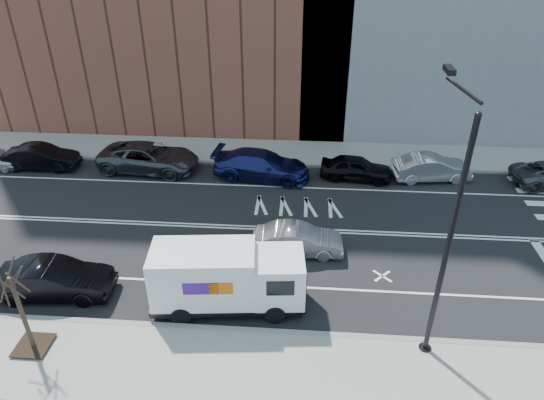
# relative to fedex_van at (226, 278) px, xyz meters

# --- Properties ---
(ground) EXTENTS (120.00, 120.00, 0.00)m
(ground) POSITION_rel_fedex_van_xyz_m (0.39, 5.60, -1.43)
(ground) COLOR black
(ground) RESTS_ON ground
(sidewalk_near) EXTENTS (44.00, 3.60, 0.15)m
(sidewalk_near) POSITION_rel_fedex_van_xyz_m (0.39, -3.20, -1.35)
(sidewalk_near) COLOR gray
(sidewalk_near) RESTS_ON ground
(sidewalk_far) EXTENTS (44.00, 3.60, 0.15)m
(sidewalk_far) POSITION_rel_fedex_van_xyz_m (0.39, 14.40, -1.35)
(sidewalk_far) COLOR gray
(sidewalk_far) RESTS_ON ground
(curb_near) EXTENTS (44.00, 0.25, 0.17)m
(curb_near) POSITION_rel_fedex_van_xyz_m (0.39, -1.40, -1.34)
(curb_near) COLOR gray
(curb_near) RESTS_ON ground
(curb_far) EXTENTS (44.00, 0.25, 0.17)m
(curb_far) POSITION_rel_fedex_van_xyz_m (0.39, 12.60, -1.34)
(curb_far) COLOR gray
(curb_far) RESTS_ON ground
(road_markings) EXTENTS (40.00, 8.60, 0.01)m
(road_markings) POSITION_rel_fedex_van_xyz_m (0.39, 5.60, -1.42)
(road_markings) COLOR white
(road_markings) RESTS_ON ground
(streetlight) EXTENTS (0.44, 4.02, 9.34)m
(streetlight) POSITION_rel_fedex_van_xyz_m (7.39, -1.31, 3.65)
(streetlight) COLOR black
(streetlight) RESTS_ON ground
(street_tree) EXTENTS (1.20, 1.20, 3.75)m
(street_tree) POSITION_rel_fedex_van_xyz_m (-6.61, -2.80, 0.02)
(street_tree) COLOR black
(street_tree) RESTS_ON ground
(fedex_van) EXTENTS (6.12, 2.59, 2.72)m
(fedex_van) POSITION_rel_fedex_van_xyz_m (0.00, 0.00, 0.00)
(fedex_van) COLOR black
(fedex_van) RESTS_ON ground
(far_parked_b) EXTENTS (4.45, 1.61, 1.46)m
(far_parked_b) POSITION_rel_fedex_van_xyz_m (-13.21, 11.20, -0.70)
(far_parked_b) COLOR black
(far_parked_b) RESTS_ON ground
(far_parked_c) EXTENTS (6.17, 3.26, 1.66)m
(far_parked_c) POSITION_rel_fedex_van_xyz_m (-6.57, 11.44, -0.60)
(far_parked_c) COLOR #424348
(far_parked_c) RESTS_ON ground
(far_parked_d) EXTENTS (5.91, 3.01, 1.64)m
(far_parked_d) POSITION_rel_fedex_van_xyz_m (0.32, 10.97, -0.61)
(far_parked_d) COLOR navy
(far_parked_d) RESTS_ON ground
(far_parked_e) EXTENTS (4.31, 2.13, 1.41)m
(far_parked_e) POSITION_rel_fedex_van_xyz_m (5.86, 11.23, -0.72)
(far_parked_e) COLOR black
(far_parked_e) RESTS_ON ground
(far_parked_f) EXTENTS (4.70, 2.18, 1.49)m
(far_parked_f) POSITION_rel_fedex_van_xyz_m (10.24, 11.52, -0.68)
(far_parked_f) COLOR silver
(far_parked_f) RESTS_ON ground
(driving_sedan) EXTENTS (4.15, 1.52, 1.36)m
(driving_sedan) POSITION_rel_fedex_van_xyz_m (2.66, 3.77, -0.75)
(driving_sedan) COLOR #A1A1A5
(driving_sedan) RESTS_ON ground
(near_parked_rear_a) EXTENTS (4.80, 1.97, 1.55)m
(near_parked_rear_a) POSITION_rel_fedex_van_xyz_m (-7.11, 0.10, -0.66)
(near_parked_rear_a) COLOR black
(near_parked_rear_a) RESTS_ON ground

